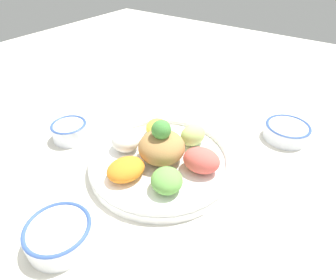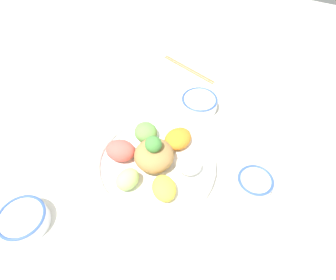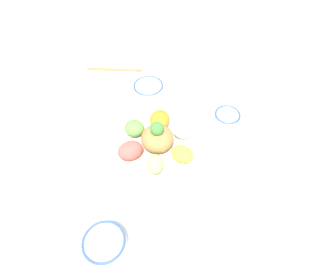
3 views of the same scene
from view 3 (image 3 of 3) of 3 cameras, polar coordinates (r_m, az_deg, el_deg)
name	(u,v)px [view 3 (image 3 of 3)]	position (r m, az deg, el deg)	size (l,w,h in m)	color
ground_plane	(153,146)	(0.94, -3.08, -1.25)	(2.40, 2.40, 0.00)	silver
salad_platter	(157,143)	(0.91, -2.19, -0.65)	(0.33, 0.33, 0.12)	white
sauce_bowl_red	(149,89)	(1.09, -3.98, 10.32)	(0.11, 0.11, 0.04)	white
rice_bowl_blue	(105,244)	(0.78, -12.72, -19.86)	(0.11, 0.11, 0.04)	white
sauce_bowl_dark	(227,118)	(1.00, 11.87, 4.41)	(0.09, 0.09, 0.05)	white
chopsticks_pair_near	(114,69)	(1.23, -10.85, 13.91)	(0.09, 0.23, 0.01)	#9E6B3D
serving_spoon_main	(262,174)	(0.92, 18.59, -6.55)	(0.07, 0.11, 0.01)	silver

